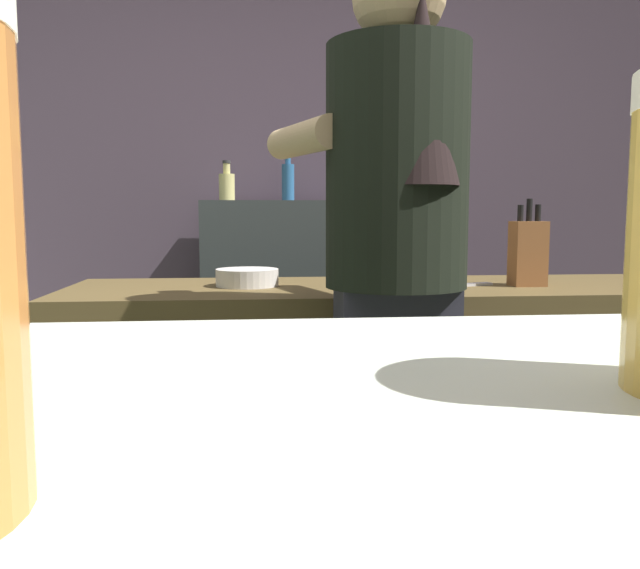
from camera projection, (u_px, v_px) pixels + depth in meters
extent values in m
cube|color=#4F404E|center=(280.00, 167.00, 3.37)|extent=(5.20, 0.10, 2.70)
cube|color=brown|center=(405.00, 423.00, 2.10)|extent=(2.10, 0.60, 0.89)
cube|color=#323838|center=(305.00, 322.00, 3.18)|extent=(0.98, 0.36, 1.17)
cube|color=#2E2D39|center=(393.00, 472.00, 1.64)|extent=(0.28, 0.20, 0.93)
cylinder|color=black|center=(397.00, 168.00, 1.56)|extent=(0.34, 0.34, 0.57)
cone|color=black|center=(421.00, 86.00, 1.45)|extent=(0.18, 0.18, 0.44)
cylinder|color=#D6B07D|center=(305.00, 138.00, 1.62)|extent=(0.18, 0.33, 0.08)
cylinder|color=#D6B07D|center=(421.00, 144.00, 1.76)|extent=(0.18, 0.33, 0.08)
cube|color=#925930|center=(528.00, 254.00, 2.02)|extent=(0.10, 0.08, 0.20)
cylinder|color=black|center=(520.00, 213.00, 2.01)|extent=(0.02, 0.02, 0.05)
cylinder|color=black|center=(529.00, 210.00, 2.01)|extent=(0.02, 0.02, 0.07)
cylinder|color=black|center=(538.00, 213.00, 2.01)|extent=(0.02, 0.02, 0.05)
cylinder|color=silver|center=(247.00, 277.00, 2.02)|extent=(0.19, 0.19, 0.05)
cube|color=silver|center=(457.00, 285.00, 2.01)|extent=(0.24, 0.10, 0.01)
cylinder|color=#D4C97A|center=(227.00, 187.00, 3.09)|extent=(0.07, 0.07, 0.13)
cylinder|color=#D4C97A|center=(227.00, 169.00, 3.08)|extent=(0.03, 0.03, 0.05)
cylinder|color=#333333|center=(226.00, 162.00, 3.07)|extent=(0.04, 0.04, 0.01)
cylinder|color=#2C6191|center=(288.00, 183.00, 3.16)|extent=(0.06, 0.06, 0.18)
cylinder|color=#2C6191|center=(288.00, 157.00, 3.14)|extent=(0.03, 0.03, 0.07)
cylinder|color=silver|center=(288.00, 149.00, 3.14)|extent=(0.03, 0.03, 0.01)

